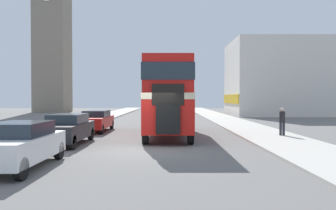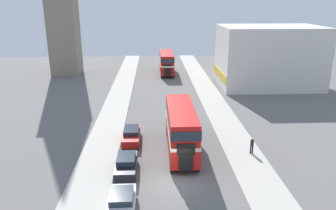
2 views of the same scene
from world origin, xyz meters
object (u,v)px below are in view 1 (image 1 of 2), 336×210
object	(u,v)px
double_decker_bus	(168,93)
car_parked_mid	(67,129)
car_parked_near	(18,144)
car_parked_far	(96,120)
church_tower	(52,3)
pedestrian_walking	(282,120)
bus_distant	(168,97)

from	to	relation	value
double_decker_bus	car_parked_mid	bearing A→B (deg)	-141.93
car_parked_near	car_parked_mid	world-z (taller)	same
car_parked_far	church_tower	bearing A→B (deg)	113.95
car_parked_near	double_decker_bus	bearing A→B (deg)	62.62
car_parked_far	pedestrian_walking	size ratio (longest dim) A/B	2.88
car_parked_near	car_parked_mid	xyz separation A→B (m)	(-0.10, 5.42, 0.00)
car_parked_mid	pedestrian_walking	bearing A→B (deg)	13.83
double_decker_bus	car_parked_far	world-z (taller)	double_decker_bus
car_parked_near	pedestrian_walking	distance (m)	14.01
car_parked_far	double_decker_bus	bearing A→B (deg)	-26.25
church_tower	pedestrian_walking	bearing A→B (deg)	-54.09
car_parked_mid	car_parked_far	bearing A→B (deg)	89.65
double_decker_bus	car_parked_near	bearing A→B (deg)	-117.38
bus_distant	car_parked_far	world-z (taller)	bus_distant
church_tower	car_parked_near	bearing A→B (deg)	-71.91
car_parked_mid	car_parked_far	distance (m)	6.23
car_parked_far	pedestrian_walking	xyz separation A→B (m)	(11.40, -3.41, 0.27)
car_parked_mid	pedestrian_walking	size ratio (longest dim) A/B	2.71
double_decker_bus	car_parked_mid	size ratio (longest dim) A/B	2.25
church_tower	car_parked_mid	bearing A→B (deg)	-69.67
car_parked_near	car_parked_mid	distance (m)	5.42
double_decker_bus	car_parked_near	world-z (taller)	double_decker_bus
double_decker_bus	car_parked_near	xyz separation A→B (m)	(-4.79, -9.26, -1.81)
pedestrian_walking	church_tower	size ratio (longest dim) A/B	0.05
bus_distant	church_tower	bearing A→B (deg)	179.79
double_decker_bus	church_tower	distance (m)	42.04
car_parked_far	pedestrian_walking	distance (m)	11.90
car_parked_near	church_tower	distance (m)	48.86
double_decker_bus	car_parked_mid	distance (m)	6.48
car_parked_near	pedestrian_walking	world-z (taller)	pedestrian_walking
car_parked_far	church_tower	size ratio (longest dim) A/B	0.13
church_tower	double_decker_bus	bearing A→B (deg)	-60.98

